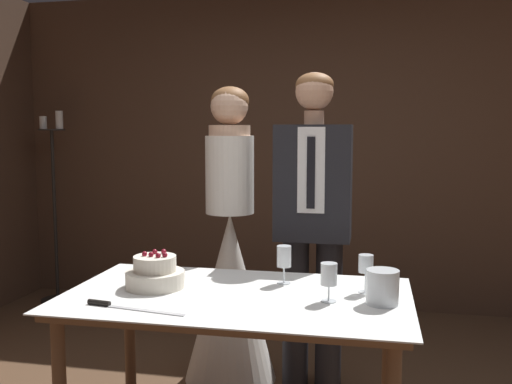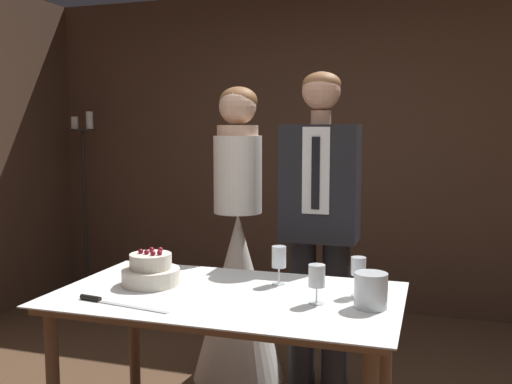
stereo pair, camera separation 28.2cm
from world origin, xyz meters
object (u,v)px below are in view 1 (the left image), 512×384
at_px(wine_glass_near, 284,257).
at_px(wine_glass_middle, 329,275).
at_px(cake_knife, 117,306).
at_px(wine_glass_far, 366,265).
at_px(hurricane_candle, 382,288).
at_px(cake_table, 237,313).
at_px(groom, 313,213).
at_px(tiered_cake, 155,274).
at_px(bride, 230,273).
at_px(candle_stand, 55,215).

height_order(wine_glass_near, wine_glass_middle, wine_glass_near).
distance_m(cake_knife, wine_glass_middle, 0.87).
bearing_deg(wine_glass_far, hurricane_candle, -65.82).
relative_size(cake_table, wine_glass_middle, 9.16).
relative_size(cake_table, cake_knife, 3.42).
height_order(cake_table, wine_glass_far, wine_glass_far).
distance_m(wine_glass_far, hurricane_candle, 0.18).
height_order(wine_glass_middle, groom, groom).
xyz_separation_m(hurricane_candle, groom, (-0.37, 0.85, 0.18)).
relative_size(wine_glass_far, hurricane_candle, 1.18).
xyz_separation_m(tiered_cake, bride, (0.14, 0.80, -0.19)).
xyz_separation_m(cake_table, candle_stand, (-2.09, 2.03, 0.07)).
relative_size(hurricane_candle, groom, 0.08).
xyz_separation_m(wine_glass_middle, candle_stand, (-2.49, 2.05, -0.13)).
distance_m(cake_table, candle_stand, 2.91).
height_order(cake_knife, wine_glass_near, wine_glass_near).
xyz_separation_m(hurricane_candle, candle_stand, (-2.70, 2.04, -0.08)).
relative_size(wine_glass_middle, groom, 0.09).
xyz_separation_m(tiered_cake, cake_knife, (-0.04, -0.31, -0.05)).
bearing_deg(candle_stand, tiered_cake, -49.53).
relative_size(cake_table, tiered_cake, 5.64).
bearing_deg(groom, cake_table, -106.17).
bearing_deg(wine_glass_middle, wine_glass_near, 133.00).
xyz_separation_m(tiered_cake, wine_glass_far, (0.93, 0.11, 0.06)).
relative_size(wine_glass_near, wine_glass_middle, 1.09).
height_order(wine_glass_near, groom, groom).
distance_m(tiered_cake, candle_stand, 2.62).
distance_m(cake_table, wine_glass_far, 0.60).
relative_size(cake_knife, wine_glass_near, 2.46).
relative_size(cake_knife, wine_glass_far, 2.59).
bearing_deg(wine_glass_middle, cake_table, 176.34).
relative_size(cake_table, groom, 0.83).
bearing_deg(cake_knife, hurricane_candle, 22.73).
bearing_deg(bride, cake_table, -73.84).
bearing_deg(wine_glass_near, cake_knife, -140.51).
bearing_deg(cake_table, groom, 73.83).
distance_m(cake_knife, wine_glass_far, 1.06).
relative_size(wine_glass_far, candle_stand, 0.10).
distance_m(tiered_cake, wine_glass_far, 0.94).
bearing_deg(bride, candle_stand, 147.11).
height_order(tiered_cake, candle_stand, candle_stand).
xyz_separation_m(cake_table, wine_glass_middle, (0.40, -0.03, 0.19)).
xyz_separation_m(hurricane_candle, bride, (-0.86, 0.85, -0.20)).
relative_size(hurricane_candle, bride, 0.08).
bearing_deg(wine_glass_middle, wine_glass_far, 48.44).
xyz_separation_m(cake_knife, groom, (0.67, 1.11, 0.24)).
height_order(cake_table, hurricane_candle, hurricane_candle).
bearing_deg(groom, wine_glass_near, -96.28).
bearing_deg(wine_glass_near, tiered_cake, -161.70).
bearing_deg(hurricane_candle, wine_glass_middle, -177.19).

